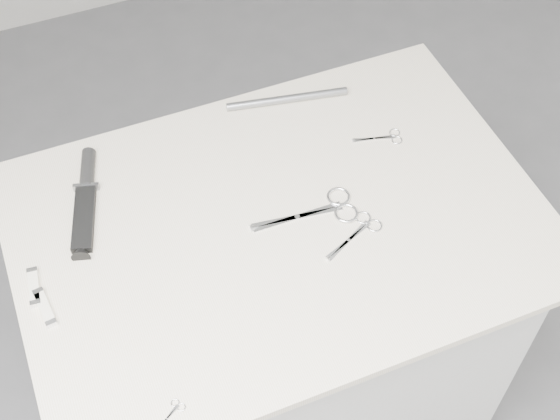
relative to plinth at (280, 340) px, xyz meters
name	(u,v)px	position (x,y,z in m)	size (l,w,h in m)	color
ground	(280,417)	(0.00, 0.00, -0.46)	(4.00, 4.00, 0.01)	slate
plinth	(280,340)	(0.00, 0.00, 0.00)	(0.90, 0.60, 0.90)	silver
display_board	(280,224)	(0.00, 0.00, 0.46)	(1.00, 0.70, 0.02)	beige
large_shears	(326,209)	(0.09, -0.01, 0.47)	(0.21, 0.09, 0.01)	silver
embroidery_scissors_a	(361,229)	(0.13, -0.08, 0.47)	(0.13, 0.08, 0.00)	silver
embroidery_scissors_b	(385,137)	(0.28, 0.12, 0.47)	(0.10, 0.05, 0.00)	silver
tiny_scissors	(172,412)	(-0.30, -0.29, 0.47)	(0.06, 0.05, 0.00)	silver
sheathed_knife	(86,195)	(-0.33, 0.19, 0.48)	(0.11, 0.25, 0.03)	black
pocket_knife_a	(34,287)	(-0.46, 0.02, 0.47)	(0.03, 0.08, 0.01)	white
pocket_knife_b	(45,308)	(-0.45, -0.02, 0.48)	(0.03, 0.08, 0.01)	white
metal_rail	(287,99)	(0.14, 0.29, 0.48)	(0.02, 0.02, 0.26)	gray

